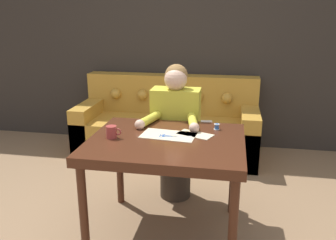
{
  "coord_description": "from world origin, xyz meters",
  "views": [
    {
      "loc": [
        0.5,
        -2.25,
        1.65
      ],
      "look_at": [
        0.05,
        0.24,
        0.88
      ],
      "focal_mm": 38.0,
      "sensor_mm": 36.0,
      "label": 1
    }
  ],
  "objects_px": {
    "couch": "(168,127)",
    "person": "(175,133)",
    "mug": "(112,132)",
    "scissors": "(170,136)",
    "thread_spool": "(217,127)",
    "dining_table": "(167,150)"
  },
  "relations": [
    {
      "from": "couch",
      "to": "person",
      "type": "bearing_deg",
      "value": -76.15
    },
    {
      "from": "person",
      "to": "mug",
      "type": "xyz_separation_m",
      "value": [
        -0.36,
        -0.64,
        0.2
      ]
    },
    {
      "from": "scissors",
      "to": "mug",
      "type": "relative_size",
      "value": 2.11
    },
    {
      "from": "mug",
      "to": "thread_spool",
      "type": "height_order",
      "value": "mug"
    },
    {
      "from": "dining_table",
      "to": "thread_spool",
      "type": "relative_size",
      "value": 24.62
    },
    {
      "from": "couch",
      "to": "scissors",
      "type": "bearing_deg",
      "value": -79.24
    },
    {
      "from": "scissors",
      "to": "thread_spool",
      "type": "xyz_separation_m",
      "value": [
        0.33,
        0.23,
        0.02
      ]
    },
    {
      "from": "scissors",
      "to": "thread_spool",
      "type": "relative_size",
      "value": 5.3
    },
    {
      "from": "dining_table",
      "to": "couch",
      "type": "relative_size",
      "value": 0.53
    },
    {
      "from": "dining_table",
      "to": "scissors",
      "type": "relative_size",
      "value": 4.65
    },
    {
      "from": "couch",
      "to": "thread_spool",
      "type": "xyz_separation_m",
      "value": [
        0.63,
        -1.37,
        0.48
      ]
    },
    {
      "from": "couch",
      "to": "thread_spool",
      "type": "distance_m",
      "value": 1.58
    },
    {
      "from": "mug",
      "to": "thread_spool",
      "type": "distance_m",
      "value": 0.81
    },
    {
      "from": "couch",
      "to": "person",
      "type": "distance_m",
      "value": 1.14
    },
    {
      "from": "dining_table",
      "to": "mug",
      "type": "relative_size",
      "value": 9.8
    },
    {
      "from": "scissors",
      "to": "mug",
      "type": "height_order",
      "value": "mug"
    },
    {
      "from": "person",
      "to": "scissors",
      "type": "height_order",
      "value": "person"
    },
    {
      "from": "dining_table",
      "to": "thread_spool",
      "type": "bearing_deg",
      "value": 39.12
    },
    {
      "from": "dining_table",
      "to": "mug",
      "type": "height_order",
      "value": "mug"
    },
    {
      "from": "person",
      "to": "mug",
      "type": "distance_m",
      "value": 0.76
    },
    {
      "from": "person",
      "to": "couch",
      "type": "bearing_deg",
      "value": 103.85
    },
    {
      "from": "couch",
      "to": "mug",
      "type": "xyz_separation_m",
      "value": [
        -0.1,
        -1.7,
        0.5
      ]
    }
  ]
}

